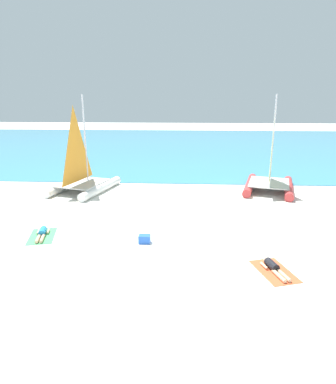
{
  "coord_description": "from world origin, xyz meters",
  "views": [
    {
      "loc": [
        0.99,
        -11.99,
        6.12
      ],
      "look_at": [
        0.0,
        5.2,
        1.2
      ],
      "focal_mm": 31.3,
      "sensor_mm": 36.0,
      "label": 1
    }
  ],
  "objects_px": {
    "sailboat_white": "(83,178)",
    "towel_right": "(274,271)",
    "sunbather_right": "(274,267)",
    "cooler_box": "(144,239)",
    "towel_left": "(42,236)",
    "sunbather_left": "(42,233)",
    "sailboat_red": "(270,177)"
  },
  "relations": [
    {
      "from": "sailboat_white",
      "to": "towel_right",
      "type": "xyz_separation_m",
      "value": [
        10.16,
        -10.2,
        -0.93
      ]
    },
    {
      "from": "sunbather_right",
      "to": "cooler_box",
      "type": "height_order",
      "value": "cooler_box"
    },
    {
      "from": "towel_right",
      "to": "sunbather_right",
      "type": "relative_size",
      "value": 1.23
    },
    {
      "from": "towel_left",
      "to": "sunbather_right",
      "type": "relative_size",
      "value": 1.23
    },
    {
      "from": "towel_left",
      "to": "sunbather_left",
      "type": "xyz_separation_m",
      "value": [
        -0.02,
        0.06,
        0.13
      ]
    },
    {
      "from": "sunbather_right",
      "to": "cooler_box",
      "type": "distance_m",
      "value": 5.44
    },
    {
      "from": "towel_right",
      "to": "sunbather_right",
      "type": "height_order",
      "value": "sunbather_right"
    },
    {
      "from": "cooler_box",
      "to": "sunbather_left",
      "type": "bearing_deg",
      "value": 173.99
    },
    {
      "from": "towel_right",
      "to": "cooler_box",
      "type": "distance_m",
      "value": 5.48
    },
    {
      "from": "towel_right",
      "to": "sailboat_white",
      "type": "bearing_deg",
      "value": 134.9
    },
    {
      "from": "sailboat_red",
      "to": "towel_right",
      "type": "relative_size",
      "value": 3.31
    },
    {
      "from": "towel_right",
      "to": "cooler_box",
      "type": "xyz_separation_m",
      "value": [
        -5.02,
        2.19,
        0.17
      ]
    },
    {
      "from": "sailboat_white",
      "to": "towel_right",
      "type": "bearing_deg",
      "value": -30.18
    },
    {
      "from": "towel_left",
      "to": "sunbather_left",
      "type": "bearing_deg",
      "value": 103.78
    },
    {
      "from": "sailboat_white",
      "to": "cooler_box",
      "type": "relative_size",
      "value": 12.54
    },
    {
      "from": "sailboat_white",
      "to": "towel_right",
      "type": "relative_size",
      "value": 3.3
    },
    {
      "from": "sailboat_red",
      "to": "cooler_box",
      "type": "height_order",
      "value": "sailboat_red"
    },
    {
      "from": "sunbather_left",
      "to": "towel_right",
      "type": "relative_size",
      "value": 0.82
    },
    {
      "from": "sailboat_white",
      "to": "towel_right",
      "type": "height_order",
      "value": "sailboat_white"
    },
    {
      "from": "sunbather_left",
      "to": "cooler_box",
      "type": "height_order",
      "value": "cooler_box"
    },
    {
      "from": "sailboat_red",
      "to": "sunbather_right",
      "type": "bearing_deg",
      "value": -87.08
    },
    {
      "from": "sunbather_left",
      "to": "sunbather_right",
      "type": "xyz_separation_m",
      "value": [
        9.77,
        -2.63,
        0.0
      ]
    },
    {
      "from": "sailboat_white",
      "to": "sunbather_right",
      "type": "bearing_deg",
      "value": -30.05
    },
    {
      "from": "sailboat_white",
      "to": "cooler_box",
      "type": "xyz_separation_m",
      "value": [
        5.14,
        -8.01,
        -0.75
      ]
    },
    {
      "from": "towel_left",
      "to": "towel_right",
      "type": "height_order",
      "value": "same"
    },
    {
      "from": "sailboat_red",
      "to": "sunbather_left",
      "type": "xyz_separation_m",
      "value": [
        -12.08,
        -8.27,
        -0.8
      ]
    },
    {
      "from": "sunbather_left",
      "to": "towel_right",
      "type": "distance_m",
      "value": 10.15
    },
    {
      "from": "cooler_box",
      "to": "sailboat_red",
      "type": "bearing_deg",
      "value": 50.19
    },
    {
      "from": "sunbather_left",
      "to": "sunbather_right",
      "type": "height_order",
      "value": "same"
    },
    {
      "from": "sailboat_white",
      "to": "cooler_box",
      "type": "height_order",
      "value": "sailboat_white"
    },
    {
      "from": "cooler_box",
      "to": "towel_right",
      "type": "bearing_deg",
      "value": -23.54
    },
    {
      "from": "towel_left",
      "to": "towel_right",
      "type": "bearing_deg",
      "value": -15.04
    }
  ]
}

